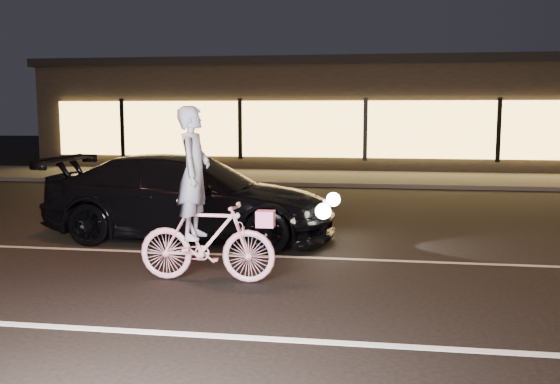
# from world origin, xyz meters

# --- Properties ---
(ground) EXTENTS (90.00, 90.00, 0.00)m
(ground) POSITION_xyz_m (0.00, 0.00, 0.00)
(ground) COLOR black
(ground) RESTS_ON ground
(lane_stripe_near) EXTENTS (60.00, 0.12, 0.01)m
(lane_stripe_near) POSITION_xyz_m (0.00, -1.50, 0.00)
(lane_stripe_near) COLOR silver
(lane_stripe_near) RESTS_ON ground
(lane_stripe_far) EXTENTS (60.00, 0.10, 0.01)m
(lane_stripe_far) POSITION_xyz_m (0.00, 2.00, 0.00)
(lane_stripe_far) COLOR gray
(lane_stripe_far) RESTS_ON ground
(sidewalk) EXTENTS (30.00, 4.00, 0.12)m
(sidewalk) POSITION_xyz_m (0.00, 13.00, 0.06)
(sidewalk) COLOR #383533
(sidewalk) RESTS_ON ground
(storefront) EXTENTS (25.40, 8.42, 4.20)m
(storefront) POSITION_xyz_m (0.00, 18.97, 2.15)
(storefront) COLOR black
(storefront) RESTS_ON ground
(cyclist) EXTENTS (1.84, 0.63, 2.32)m
(cyclist) POSITION_xyz_m (-1.81, 0.47, 0.82)
(cyclist) COLOR #FA537D
(cyclist) RESTS_ON ground
(sedan) EXTENTS (5.21, 2.31, 1.48)m
(sedan) POSITION_xyz_m (-2.80, 3.12, 0.74)
(sedan) COLOR black
(sedan) RESTS_ON ground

